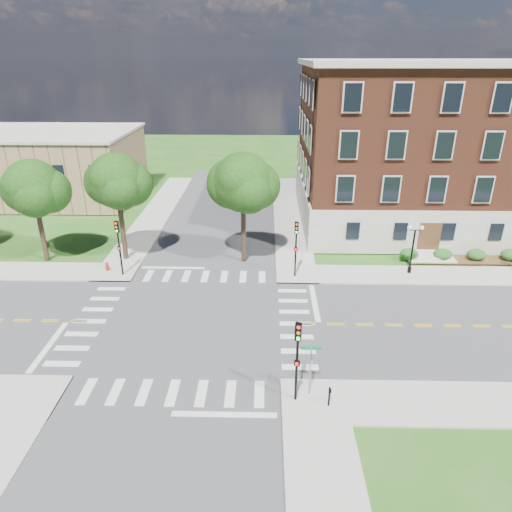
{
  "coord_description": "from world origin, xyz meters",
  "views": [
    {
      "loc": [
        5.07,
        -27.03,
        17.18
      ],
      "look_at": [
        4.35,
        4.35,
        3.2
      ],
      "focal_mm": 32.0,
      "sensor_mm": 36.0,
      "label": 1
    }
  ],
  "objects_px": {
    "twin_lamp_west": "(413,246)",
    "street_sign_pole": "(311,361)",
    "traffic_signal_se": "(297,352)",
    "push_button_post": "(329,396)",
    "traffic_signal_nw": "(118,241)",
    "fire_hydrant": "(107,267)",
    "traffic_signal_ne": "(296,242)"
  },
  "relations": [
    {
      "from": "traffic_signal_ne",
      "to": "twin_lamp_west",
      "type": "relative_size",
      "value": 1.13
    },
    {
      "from": "push_button_post",
      "to": "traffic_signal_nw",
      "type": "bearing_deg",
      "value": 135.24
    },
    {
      "from": "traffic_signal_ne",
      "to": "fire_hydrant",
      "type": "distance_m",
      "value": 16.29
    },
    {
      "from": "traffic_signal_se",
      "to": "fire_hydrant",
      "type": "distance_m",
      "value": 22.02
    },
    {
      "from": "traffic_signal_se",
      "to": "street_sign_pole",
      "type": "bearing_deg",
      "value": 30.51
    },
    {
      "from": "twin_lamp_west",
      "to": "fire_hydrant",
      "type": "height_order",
      "value": "twin_lamp_west"
    },
    {
      "from": "street_sign_pole",
      "to": "traffic_signal_se",
      "type": "bearing_deg",
      "value": -149.49
    },
    {
      "from": "traffic_signal_se",
      "to": "twin_lamp_west",
      "type": "bearing_deg",
      "value": 56.27
    },
    {
      "from": "traffic_signal_ne",
      "to": "traffic_signal_nw",
      "type": "height_order",
      "value": "same"
    },
    {
      "from": "street_sign_pole",
      "to": "twin_lamp_west",
      "type": "bearing_deg",
      "value": 57.5
    },
    {
      "from": "traffic_signal_se",
      "to": "twin_lamp_west",
      "type": "xyz_separation_m",
      "value": [
        10.55,
        15.81,
        -0.66
      ]
    },
    {
      "from": "fire_hydrant",
      "to": "street_sign_pole",
      "type": "bearing_deg",
      "value": -43.48
    },
    {
      "from": "street_sign_pole",
      "to": "fire_hydrant",
      "type": "height_order",
      "value": "street_sign_pole"
    },
    {
      "from": "traffic_signal_nw",
      "to": "fire_hydrant",
      "type": "height_order",
      "value": "traffic_signal_nw"
    },
    {
      "from": "traffic_signal_nw",
      "to": "street_sign_pole",
      "type": "bearing_deg",
      "value": -44.82
    },
    {
      "from": "traffic_signal_ne",
      "to": "fire_hydrant",
      "type": "bearing_deg",
      "value": 177.37
    },
    {
      "from": "traffic_signal_ne",
      "to": "twin_lamp_west",
      "type": "bearing_deg",
      "value": 5.24
    },
    {
      "from": "twin_lamp_west",
      "to": "street_sign_pole",
      "type": "distance_m",
      "value": 18.2
    },
    {
      "from": "push_button_post",
      "to": "traffic_signal_ne",
      "type": "bearing_deg",
      "value": 93.5
    },
    {
      "from": "fire_hydrant",
      "to": "twin_lamp_west",
      "type": "bearing_deg",
      "value": 0.35
    },
    {
      "from": "twin_lamp_west",
      "to": "traffic_signal_nw",
      "type": "bearing_deg",
      "value": -177.68
    },
    {
      "from": "traffic_signal_se",
      "to": "traffic_signal_nw",
      "type": "xyz_separation_m",
      "value": [
        -13.69,
        14.83,
        0.0
      ]
    },
    {
      "from": "street_sign_pole",
      "to": "push_button_post",
      "type": "distance_m",
      "value": 2.01
    },
    {
      "from": "traffic_signal_se",
      "to": "push_button_post",
      "type": "relative_size",
      "value": 4.0
    },
    {
      "from": "traffic_signal_nw",
      "to": "traffic_signal_se",
      "type": "bearing_deg",
      "value": -47.28
    },
    {
      "from": "traffic_signal_ne",
      "to": "street_sign_pole",
      "type": "height_order",
      "value": "traffic_signal_ne"
    },
    {
      "from": "twin_lamp_west",
      "to": "fire_hydrant",
      "type": "xyz_separation_m",
      "value": [
        -25.8,
        -0.16,
        -2.06
      ]
    },
    {
      "from": "traffic_signal_se",
      "to": "twin_lamp_west",
      "type": "distance_m",
      "value": 19.02
    },
    {
      "from": "traffic_signal_se",
      "to": "street_sign_pole",
      "type": "height_order",
      "value": "traffic_signal_se"
    },
    {
      "from": "push_button_post",
      "to": "fire_hydrant",
      "type": "xyz_separation_m",
      "value": [
        -16.98,
        16.11,
        -0.33
      ]
    },
    {
      "from": "traffic_signal_se",
      "to": "fire_hydrant",
      "type": "xyz_separation_m",
      "value": [
        -15.25,
        15.65,
        -2.72
      ]
    },
    {
      "from": "twin_lamp_west",
      "to": "street_sign_pole",
      "type": "relative_size",
      "value": 1.36
    }
  ]
}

